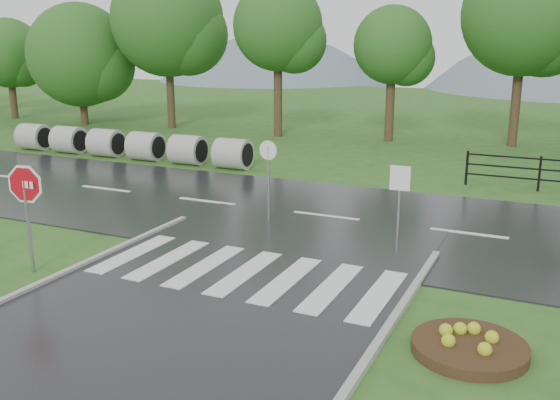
% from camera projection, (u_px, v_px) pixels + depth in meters
% --- Properties ---
extents(ground, '(120.00, 120.00, 0.00)m').
position_uv_depth(ground, '(86.00, 388.00, 9.20)').
color(ground, '#2D5C1E').
rests_on(ground, ground).
extents(main_road, '(90.00, 8.00, 0.04)m').
position_uv_depth(main_road, '(326.00, 217.00, 17.98)').
color(main_road, black).
rests_on(main_road, ground).
extents(crosswalk, '(6.50, 2.80, 0.02)m').
position_uv_depth(crosswalk, '(245.00, 272.00, 13.58)').
color(crosswalk, silver).
rests_on(crosswalk, ground).
extents(hills, '(102.00, 48.00, 48.00)m').
position_uv_depth(hills, '(529.00, 231.00, 68.80)').
color(hills, slate).
rests_on(hills, ground).
extents(treeline, '(83.20, 5.20, 10.00)m').
position_uv_depth(treeline, '(449.00, 146.00, 29.88)').
color(treeline, '#225A1B').
rests_on(treeline, ground).
extents(culvert_pipes, '(11.80, 1.20, 1.20)m').
position_uv_depth(culvert_pipes, '(126.00, 145.00, 26.73)').
color(culvert_pipes, '#9E9B93').
rests_on(culvert_pipes, ground).
extents(stop_sign, '(1.13, 0.20, 2.57)m').
position_uv_depth(stop_sign, '(26.00, 193.00, 13.32)').
color(stop_sign, '#939399').
rests_on(stop_sign, ground).
extents(flower_bed, '(1.88, 1.88, 0.38)m').
position_uv_depth(flower_bed, '(470.00, 345.00, 10.18)').
color(flower_bed, '#332111').
rests_on(flower_bed, ground).
extents(reg_sign_small, '(0.48, 0.06, 2.16)m').
position_uv_depth(reg_sign_small, '(399.00, 192.00, 14.54)').
color(reg_sign_small, '#939399').
rests_on(reg_sign_small, ground).
extents(reg_sign_round, '(0.54, 0.09, 2.32)m').
position_uv_depth(reg_sign_round, '(268.00, 171.00, 17.16)').
color(reg_sign_round, '#939399').
rests_on(reg_sign_round, ground).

